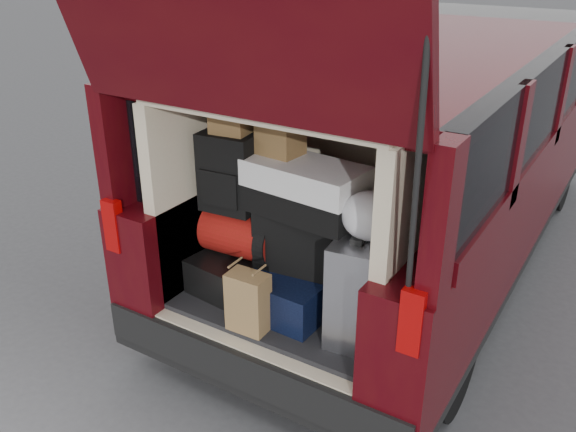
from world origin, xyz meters
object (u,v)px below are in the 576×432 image
at_px(kraft_bag, 248,302).
at_px(red_duffel, 243,233).
at_px(navy_hardshell, 296,290).
at_px(black_soft_case, 301,239).
at_px(backpack, 229,172).
at_px(twotone_duffel, 305,189).
at_px(black_hardshell, 238,269).
at_px(silver_roller, 358,289).

bearing_deg(kraft_bag, red_duffel, 126.75).
distance_m(navy_hardshell, black_soft_case, 0.29).
xyz_separation_m(navy_hardshell, backpack, (-0.44, 0.01, 0.61)).
relative_size(backpack, twotone_duffel, 0.70).
relative_size(black_hardshell, red_duffel, 1.19).
xyz_separation_m(black_hardshell, backpack, (-0.02, -0.02, 0.62)).
bearing_deg(kraft_bag, backpack, 135.12).
bearing_deg(navy_hardshell, backpack, -178.75).
relative_size(silver_roller, red_duffel, 1.28).
height_order(black_hardshell, red_duffel, red_duffel).
xyz_separation_m(black_hardshell, twotone_duffel, (0.44, 0.03, 0.60)).
bearing_deg(twotone_duffel, black_soft_case, 151.51).
xyz_separation_m(navy_hardshell, red_duffel, (-0.38, 0.03, 0.24)).
bearing_deg(silver_roller, kraft_bag, -161.00).
bearing_deg(navy_hardshell, red_duffel, 176.79).
xyz_separation_m(silver_roller, backpack, (-0.84, 0.07, 0.44)).
height_order(black_soft_case, backpack, backpack).
bearing_deg(twotone_duffel, kraft_bag, -102.87).
height_order(silver_roller, black_soft_case, silver_roller).
relative_size(black_hardshell, navy_hardshell, 1.01).
bearing_deg(black_hardshell, black_soft_case, 13.13).
bearing_deg(black_soft_case, red_duffel, -179.48).
bearing_deg(black_hardshell, silver_roller, 0.13).
relative_size(black_hardshell, backpack, 1.18).
bearing_deg(silver_roller, navy_hardshell, 164.64).
relative_size(red_duffel, backpack, 0.99).
relative_size(silver_roller, black_soft_case, 1.22).
bearing_deg(silver_roller, red_duffel, 166.13).
bearing_deg(red_duffel, silver_roller, -9.71).
relative_size(kraft_bag, backpack, 0.74).
xyz_separation_m(silver_roller, black_soft_case, (-0.42, 0.14, 0.11)).
bearing_deg(black_soft_case, black_hardshell, -179.44).
distance_m(red_duffel, black_soft_case, 0.36).
height_order(black_hardshell, kraft_bag, kraft_bag).
distance_m(navy_hardshell, twotone_duffel, 0.59).
bearing_deg(backpack, kraft_bag, -48.33).
relative_size(navy_hardshell, black_soft_case, 1.12).
xyz_separation_m(black_hardshell, kraft_bag, (0.32, -0.34, 0.06)).
relative_size(red_duffel, black_soft_case, 0.95).
xyz_separation_m(red_duffel, twotone_duffel, (0.39, 0.02, 0.35)).
distance_m(black_soft_case, backpack, 0.54).
bearing_deg(silver_roller, twotone_duffel, 156.44).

